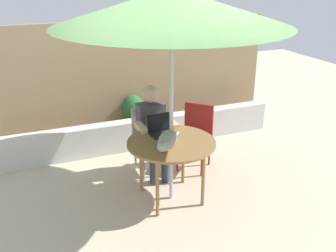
{
  "coord_description": "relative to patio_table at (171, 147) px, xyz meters",
  "views": [
    {
      "loc": [
        -1.52,
        -3.64,
        2.55
      ],
      "look_at": [
        0.0,
        0.1,
        0.89
      ],
      "focal_mm": 41.24,
      "sensor_mm": 36.0,
      "label": 1
    }
  ],
  "objects": [
    {
      "name": "ground_plane",
      "position": [
        0.0,
        0.0,
        -0.68
      ],
      "size": [
        14.0,
        14.0,
        0.0
      ],
      "primitive_type": "plane",
      "color": "#BCAD93"
    },
    {
      "name": "fence_back",
      "position": [
        0.0,
        2.13,
        0.24
      ],
      "size": [
        5.05,
        0.08,
        1.83
      ],
      "primitive_type": "cube",
      "color": "#937756",
      "rests_on": "ground"
    },
    {
      "name": "planter_wall_low",
      "position": [
        0.0,
        1.49,
        -0.45
      ],
      "size": [
        4.54,
        0.2,
        0.45
      ],
      "primitive_type": "cube",
      "color": "beige",
      "rests_on": "ground"
    },
    {
      "name": "patio_table",
      "position": [
        0.0,
        0.0,
        0.0
      ],
      "size": [
        1.01,
        1.01,
        0.74
      ],
      "color": "olive",
      "rests_on": "ground"
    },
    {
      "name": "patio_umbrella",
      "position": [
        0.0,
        0.0,
        1.51
      ],
      "size": [
        2.42,
        2.42,
        2.38
      ],
      "color": "#B7B7BC",
      "rests_on": "ground"
    },
    {
      "name": "chair_occupied",
      "position": [
        0.0,
        0.77,
        -0.17
      ],
      "size": [
        0.4,
        0.4,
        0.87
      ],
      "color": "#B2A899",
      "rests_on": "ground"
    },
    {
      "name": "chair_empty",
      "position": [
        0.63,
        0.64,
        -0.17
      ],
      "size": [
        0.57,
        0.57,
        0.87
      ],
      "color": "maroon",
      "rests_on": "ground"
    },
    {
      "name": "person_seated",
      "position": [
        0.0,
        0.61,
        0.0
      ],
      "size": [
        0.48,
        0.48,
        1.21
      ],
      "color": "#3F3F47",
      "rests_on": "ground"
    },
    {
      "name": "laptop",
      "position": [
        -0.02,
        0.28,
        0.13
      ],
      "size": [
        0.32,
        0.27,
        0.21
      ],
      "color": "black",
      "rests_on": "patio_table"
    },
    {
      "name": "cat",
      "position": [
        -0.11,
        -0.14,
        0.15
      ],
      "size": [
        0.46,
        0.53,
        0.17
      ],
      "color": "gray",
      "rests_on": "patio_table"
    },
    {
      "name": "potted_plant_near_fence",
      "position": [
        0.15,
        1.95,
        -0.3
      ],
      "size": [
        0.36,
        0.36,
        0.69
      ],
      "color": "#595654",
      "rests_on": "ground"
    }
  ]
}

